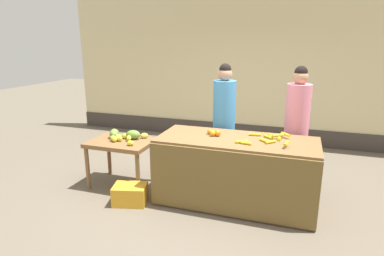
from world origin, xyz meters
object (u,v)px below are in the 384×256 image
Objects in this scene: vendor_woman_blue_shirt at (224,123)px; produce_crate at (130,194)px; produce_sack at (186,155)px; vendor_woman_pink_shirt at (296,129)px.

produce_crate is (-1.01, -1.18, -0.79)m from vendor_woman_blue_shirt.
vendor_woman_blue_shirt is 4.16× the size of produce_crate.
produce_sack is at bearing 164.71° from vendor_woman_blue_shirt.
vendor_woman_blue_shirt reaches higher than produce_sack.
produce_sack is (0.32, 1.37, 0.13)m from produce_crate.
vendor_woman_blue_shirt is 1.75m from produce_crate.
vendor_woman_pink_shirt reaches higher than produce_crate.
produce_crate is at bearing -130.40° from vendor_woman_blue_shirt.
vendor_woman_pink_shirt is at bearing 1.34° from vendor_woman_blue_shirt.
vendor_woman_pink_shirt is 3.52× the size of produce_sack.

